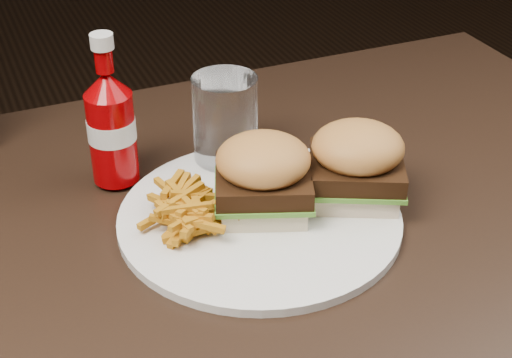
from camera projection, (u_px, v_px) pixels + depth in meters
name	position (u px, v px, depth m)	size (l,w,h in m)	color
dining_table	(219.00, 263.00, 0.84)	(1.20, 0.80, 0.04)	black
plate	(260.00, 218.00, 0.86)	(0.31, 0.31, 0.01)	white
sandwich_half_a	(263.00, 201.00, 0.86)	(0.09, 0.09, 0.02)	beige
sandwich_half_b	(355.00, 188.00, 0.88)	(0.09, 0.09, 0.02)	beige
fries_pile	(192.00, 211.00, 0.83)	(0.09, 0.09, 0.04)	#B96909
ketchup_bottle	(112.00, 137.00, 0.90)	(0.05, 0.05, 0.11)	#8F0003
tumbler	(225.00, 125.00, 0.94)	(0.08, 0.08, 0.12)	white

